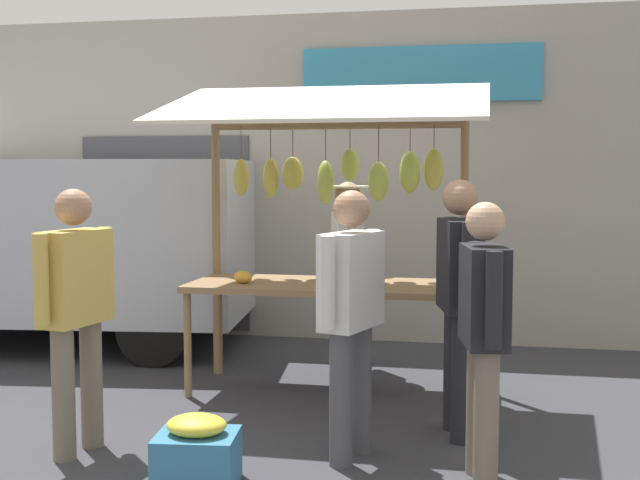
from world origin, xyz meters
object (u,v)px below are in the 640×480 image
at_px(parked_van, 16,235).
at_px(shopper_in_striped_shirt, 76,301).
at_px(vendor_with_sunhat, 348,259).
at_px(shopper_in_grey_tee, 484,322).
at_px(produce_crate_near, 197,453).
at_px(market_stall, 330,199).
at_px(shopper_with_ponytail, 459,287).
at_px(shopper_with_shopping_bag, 351,305).

bearing_deg(parked_van, shopper_in_striped_shirt, 120.00).
relative_size(vendor_with_sunhat, shopper_in_grey_tee, 1.05).
bearing_deg(parked_van, vendor_with_sunhat, 166.25).
distance_m(vendor_with_sunhat, shopper_in_grey_tee, 2.78).
bearing_deg(produce_crate_near, shopper_in_grey_tee, -166.28).
height_order(vendor_with_sunhat, shopper_in_striped_shirt, vendor_with_sunhat).
bearing_deg(market_stall, shopper_in_grey_tee, 123.85).
height_order(shopper_in_grey_tee, produce_crate_near, shopper_in_grey_tee).
height_order(market_stall, produce_crate_near, market_stall).
xyz_separation_m(shopper_with_ponytail, shopper_with_shopping_bag, (0.63, 0.58, -0.04)).
bearing_deg(shopper_in_striped_shirt, shopper_in_grey_tee, -79.34).
xyz_separation_m(shopper_in_grey_tee, parked_van, (4.69, -2.94, 0.20)).
relative_size(shopper_with_ponytail, parked_van, 0.37).
height_order(shopper_in_grey_tee, parked_van, parked_van).
bearing_deg(shopper_with_shopping_bag, shopper_in_grey_tee, -88.83).
distance_m(shopper_in_striped_shirt, produce_crate_near, 1.26).
distance_m(shopper_in_striped_shirt, parked_van, 3.68).
relative_size(market_stall, vendor_with_sunhat, 1.49).
bearing_deg(shopper_in_grey_tee, market_stall, 23.88).
relative_size(market_stall, parked_van, 0.55).
xyz_separation_m(vendor_with_sunhat, produce_crate_near, (0.38, 2.89, -0.81)).
height_order(vendor_with_sunhat, parked_van, parked_van).
xyz_separation_m(market_stall, parked_van, (3.46, -1.11, -0.43)).
height_order(market_stall, shopper_with_shopping_bag, market_stall).
distance_m(vendor_with_sunhat, parked_van, 3.52).
bearing_deg(market_stall, vendor_with_sunhat, -92.80).
relative_size(shopper_in_striped_shirt, shopper_with_ponytail, 0.97).
bearing_deg(shopper_with_ponytail, vendor_with_sunhat, 18.63).
xyz_separation_m(vendor_with_sunhat, shopper_in_striped_shirt, (1.30, 2.52, -0.03)).
height_order(shopper_with_shopping_bag, parked_van, parked_van).
relative_size(market_stall, shopper_in_grey_tee, 1.56).
xyz_separation_m(vendor_with_sunhat, shopper_with_ponytail, (-1.03, 1.70, 0.01)).
distance_m(shopper_in_striped_shirt, shopper_with_shopping_bag, 1.71).
bearing_deg(shopper_with_ponytail, shopper_with_shopping_bag, 120.42).
relative_size(shopper_in_striped_shirt, produce_crate_near, 3.38).
bearing_deg(shopper_with_shopping_bag, market_stall, 32.32).
bearing_deg(shopper_in_grey_tee, parked_van, 47.92).
bearing_deg(shopper_in_grey_tee, shopper_with_ponytail, 1.61).
xyz_separation_m(market_stall, shopper_with_ponytail, (-1.06, 1.02, -0.55)).
relative_size(market_stall, shopper_in_striped_shirt, 1.50).
bearing_deg(shopper_with_shopping_bag, produce_crate_near, 145.24).
bearing_deg(shopper_in_striped_shirt, shopper_with_ponytail, -60.13).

